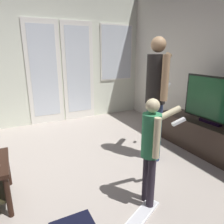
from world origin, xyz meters
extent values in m
cube|color=#AA9F94|center=(0.00, 0.00, -0.01)|extent=(5.30, 4.72, 0.02)
cube|color=silver|center=(0.00, 2.33, 1.45)|extent=(5.30, 0.06, 2.90)
cube|color=white|center=(0.38, 2.29, 1.03)|extent=(0.69, 0.02, 2.12)
cube|color=silver|center=(0.38, 2.27, 1.08)|extent=(0.53, 0.01, 1.82)
cube|color=white|center=(1.10, 2.29, 1.03)|extent=(0.69, 0.02, 2.12)
cube|color=silver|center=(1.10, 2.27, 1.08)|extent=(0.53, 0.01, 1.82)
cube|color=white|center=(2.05, 2.29, 1.45)|extent=(0.83, 0.02, 1.25)
cube|color=silver|center=(2.05, 2.27, 1.45)|extent=(0.77, 0.01, 1.19)
cube|color=silver|center=(2.62, 0.00, 1.45)|extent=(0.06, 4.72, 2.90)
cylinder|color=black|center=(-0.43, -0.29, 0.20)|extent=(0.05, 0.05, 0.41)
cylinder|color=black|center=(-0.43, 0.24, 0.20)|extent=(0.05, 0.05, 0.41)
cube|color=#34271E|center=(2.26, -0.24, 0.23)|extent=(0.46, 1.69, 0.47)
cube|color=black|center=(2.26, -0.24, 0.49)|extent=(0.08, 0.34, 0.04)
cube|color=black|center=(2.26, -0.24, 0.83)|extent=(0.04, 0.97, 0.64)
cube|color=#194C28|center=(2.24, -0.24, 0.83)|extent=(0.00, 0.92, 0.59)
cylinder|color=navy|center=(1.42, -0.06, 0.40)|extent=(0.11, 0.11, 0.81)
cylinder|color=navy|center=(1.44, 0.11, 0.40)|extent=(0.11, 0.11, 0.81)
cylinder|color=#272321|center=(1.43, 0.02, 1.13)|extent=(0.26, 0.26, 0.63)
sphere|color=tan|center=(1.43, 0.02, 1.56)|extent=(0.19, 0.19, 0.19)
cylinder|color=tan|center=(1.42, -0.15, 1.16)|extent=(0.09, 0.09, 0.56)
cylinder|color=tan|center=(1.60, 0.19, 1.21)|extent=(0.40, 0.11, 0.52)
cube|color=white|center=(1.76, 0.18, 0.98)|extent=(0.11, 0.05, 0.13)
cylinder|color=#2B2530|center=(0.79, -0.78, 0.26)|extent=(0.07, 0.07, 0.53)
cylinder|color=#2B2530|center=(0.81, -0.67, 0.26)|extent=(0.07, 0.07, 0.53)
cylinder|color=#338455|center=(0.80, -0.73, 0.74)|extent=(0.17, 0.17, 0.41)
sphere|color=beige|center=(0.80, -0.73, 1.02)|extent=(0.13, 0.13, 0.13)
cylinder|color=beige|center=(0.77, -0.84, 0.76)|extent=(0.06, 0.06, 0.37)
cylinder|color=beige|center=(0.99, -0.65, 0.87)|extent=(0.37, 0.14, 0.19)
cube|color=white|center=(1.16, -0.69, 0.80)|extent=(0.15, 0.07, 0.08)
cube|color=white|center=(0.67, -0.83, 0.01)|extent=(0.45, 0.31, 0.02)
cube|color=silver|center=(0.67, -0.83, 0.02)|extent=(0.40, 0.26, 0.00)
camera|label=1|loc=(-0.30, -2.11, 1.47)|focal=32.93mm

